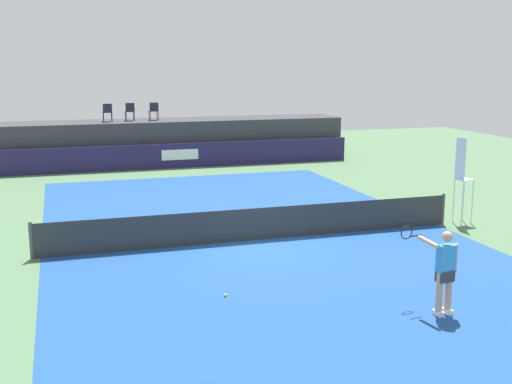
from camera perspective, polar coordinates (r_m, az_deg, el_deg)
name	(u,v)px	position (r m, az deg, el deg)	size (l,w,h in m)	color
ground_plane	(230,217)	(21.51, -2.29, -2.20)	(48.00, 48.00, 0.00)	#4C704C
court_inner	(257,240)	(18.72, 0.09, -4.27)	(12.00, 22.00, 0.00)	#1C478C
sponsor_wall	(175,156)	(31.48, -7.26, 3.21)	(18.00, 0.22, 1.20)	#231E4C
spectator_platform	(168,141)	(33.18, -7.83, 4.49)	(18.00, 2.80, 2.20)	#38383D
spectator_chair_far_left	(107,112)	(32.45, -13.07, 6.98)	(0.45, 0.45, 0.89)	#1E232D
spectator_chair_left	(130,111)	(32.78, -11.15, 7.10)	(0.44, 0.44, 0.89)	#1E232D
spectator_chair_center	(154,110)	(32.90, -9.08, 7.19)	(0.45, 0.45, 0.89)	#1E232D
umpire_chair	(462,174)	(21.35, 17.84, 1.50)	(0.49, 0.49, 2.76)	white
tennis_net	(257,224)	(18.60, 0.09, -2.87)	(12.40, 0.02, 0.95)	#2D2D2D
net_post_near	(31,241)	(17.82, -19.36, -4.10)	(0.10, 0.10, 1.00)	#4C4C51
net_post_far	(443,209)	(21.23, 16.28, -1.46)	(0.10, 0.10, 1.00)	#4C4C51
tennis_player	(444,269)	(13.63, 16.37, -6.62)	(0.80, 1.12, 1.77)	white
tennis_ball	(226,295)	(14.34, -2.73, -9.15)	(0.07, 0.07, 0.07)	#D8EA33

